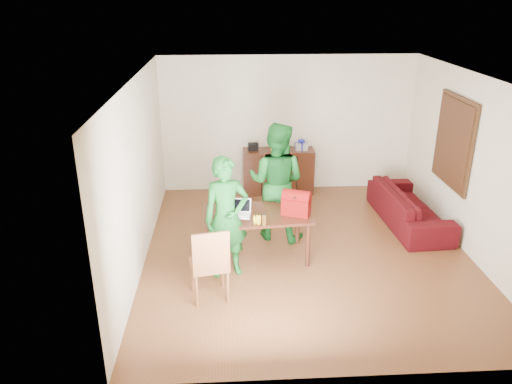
{
  "coord_description": "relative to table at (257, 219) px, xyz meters",
  "views": [
    {
      "loc": [
        -1.2,
        -6.88,
        3.84
      ],
      "look_at": [
        -0.79,
        0.08,
        1.0
      ],
      "focal_mm": 35.0,
      "sensor_mm": 36.0,
      "label": 1
    }
  ],
  "objects": [
    {
      "name": "bottle",
      "position": [
        0.08,
        -0.4,
        0.18
      ],
      "size": [
        0.06,
        0.06,
        0.18
      ],
      "primitive_type": "cylinder",
      "rotation": [
        0.0,
        0.0,
        -0.05
      ],
      "color": "#583414",
      "rests_on": "table"
    },
    {
      "name": "person_far",
      "position": [
        0.36,
        0.69,
        0.32
      ],
      "size": [
        1.15,
        1.04,
        1.94
      ],
      "primitive_type": "imported",
      "rotation": [
        0.0,
        0.0,
        2.75
      ],
      "color": "#13561C",
      "rests_on": "ground"
    },
    {
      "name": "red_bag",
      "position": [
        0.58,
        -0.06,
        0.24
      ],
      "size": [
        0.46,
        0.37,
        0.3
      ],
      "primitive_type": "cube",
      "rotation": [
        0.0,
        0.0,
        -0.38
      ],
      "color": "maroon",
      "rests_on": "table"
    },
    {
      "name": "room",
      "position": [
        0.8,
        0.25,
        0.66
      ],
      "size": [
        5.2,
        5.7,
        2.9
      ],
      "color": "#4D2613",
      "rests_on": "ground"
    },
    {
      "name": "table",
      "position": [
        0.0,
        0.0,
        0.0
      ],
      "size": [
        1.64,
        1.0,
        0.74
      ],
      "rotation": [
        0.0,
        0.0,
        0.07
      ],
      "color": "black",
      "rests_on": "ground"
    },
    {
      "name": "sofa",
      "position": [
        2.74,
        1.06,
        -0.34
      ],
      "size": [
        0.93,
        2.16,
        0.62
      ],
      "primitive_type": "imported",
      "rotation": [
        0.0,
        0.0,
        1.62
      ],
      "color": "#370707",
      "rests_on": "ground"
    },
    {
      "name": "bananas",
      "position": [
        -0.02,
        -0.38,
        0.12
      ],
      "size": [
        0.15,
        0.1,
        0.06
      ],
      "primitive_type": null,
      "rotation": [
        0.0,
        0.0,
        -0.08
      ],
      "color": "yellow",
      "rests_on": "table"
    },
    {
      "name": "person_near",
      "position": [
        -0.45,
        -0.43,
        0.23
      ],
      "size": [
        0.73,
        0.57,
        1.77
      ],
      "primitive_type": "imported",
      "rotation": [
        0.0,
        0.0,
        0.26
      ],
      "color": "#145B1E",
      "rests_on": "ground"
    },
    {
      "name": "chair",
      "position": [
        -0.68,
        -1.04,
        -0.34
      ],
      "size": [
        0.56,
        0.54,
        1.05
      ],
      "rotation": [
        0.0,
        0.0,
        0.19
      ],
      "color": "brown",
      "rests_on": "ground"
    },
    {
      "name": "laptop",
      "position": [
        -0.26,
        -0.08,
        0.13
      ],
      "size": [
        0.34,
        0.26,
        0.22
      ],
      "rotation": [
        0.0,
        0.0,
        -0.14
      ],
      "color": "white",
      "rests_on": "table"
    }
  ]
}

